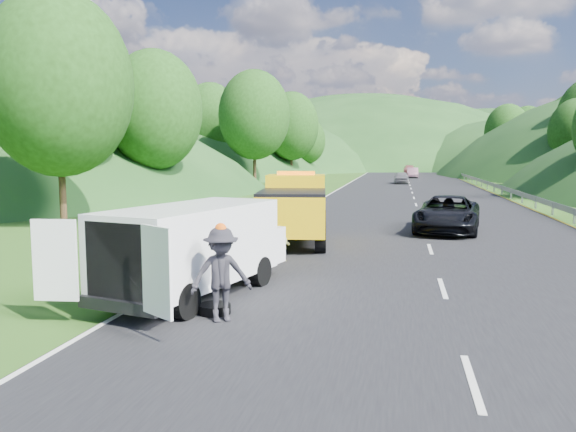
% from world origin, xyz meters
% --- Properties ---
extents(ground, '(320.00, 320.00, 0.00)m').
position_xyz_m(ground, '(0.00, 0.00, 0.00)').
color(ground, '#38661E').
rests_on(ground, ground).
extents(road_surface, '(14.00, 200.00, 0.02)m').
position_xyz_m(road_surface, '(3.00, 40.00, 0.01)').
color(road_surface, black).
rests_on(road_surface, ground).
extents(guardrail, '(0.06, 140.00, 1.52)m').
position_xyz_m(guardrail, '(10.30, 52.50, 0.00)').
color(guardrail, gray).
rests_on(guardrail, ground).
extents(tree_line_left, '(14.00, 140.00, 14.00)m').
position_xyz_m(tree_line_left, '(-19.00, 60.00, 0.00)').
color(tree_line_left, '#275E1B').
rests_on(tree_line_left, ground).
extents(tree_line_right, '(14.00, 140.00, 14.00)m').
position_xyz_m(tree_line_right, '(23.00, 60.00, 0.00)').
color(tree_line_right, '#275E1B').
rests_on(tree_line_right, ground).
extents(hills_backdrop, '(201.00, 288.60, 44.00)m').
position_xyz_m(hills_backdrop, '(6.50, 134.70, 0.00)').
color(hills_backdrop, '#2D5B23').
rests_on(hills_backdrop, ground).
extents(tow_truck, '(3.12, 6.58, 2.72)m').
position_xyz_m(tow_truck, '(-2.06, 4.61, 1.33)').
color(tow_truck, black).
rests_on(tow_truck, ground).
extents(white_van, '(4.07, 6.64, 2.20)m').
position_xyz_m(white_van, '(-2.86, -3.90, 1.24)').
color(white_van, black).
rests_on(white_van, ground).
extents(woman, '(0.45, 0.58, 1.50)m').
position_xyz_m(woman, '(-3.34, 0.39, 0.00)').
color(woman, silver).
rests_on(woman, ground).
extents(child, '(0.54, 0.44, 1.02)m').
position_xyz_m(child, '(-1.73, 0.76, 0.00)').
color(child, tan).
rests_on(child, ground).
extents(worker, '(1.43, 1.24, 1.92)m').
position_xyz_m(worker, '(-1.63, -5.77, 0.00)').
color(worker, black).
rests_on(worker, ground).
extents(suitcase, '(0.34, 0.21, 0.52)m').
position_xyz_m(suitcase, '(-3.87, 1.03, 0.26)').
color(suitcase, brown).
rests_on(suitcase, ground).
extents(spare_tire, '(0.69, 0.69, 0.20)m').
position_xyz_m(spare_tire, '(-1.95, -5.29, 0.00)').
color(spare_tire, black).
rests_on(spare_tire, ground).
extents(passing_suv, '(3.39, 5.94, 1.56)m').
position_xyz_m(passing_suv, '(3.97, 8.86, 0.00)').
color(passing_suv, black).
rests_on(passing_suv, ground).
extents(dist_car_a, '(1.62, 4.02, 1.37)m').
position_xyz_m(dist_car_a, '(2.09, 49.35, 0.00)').
color(dist_car_a, '#59575D').
rests_on(dist_car_a, ground).
extents(dist_car_b, '(1.52, 4.37, 1.44)m').
position_xyz_m(dist_car_b, '(3.70, 66.02, 0.00)').
color(dist_car_b, '#7E5464').
rests_on(dist_car_b, ground).
extents(dist_car_c, '(1.99, 4.89, 1.42)m').
position_xyz_m(dist_car_c, '(3.55, 84.98, 0.00)').
color(dist_car_c, '#964C4B').
rests_on(dist_car_c, ground).
extents(dist_car_d, '(1.62, 4.02, 1.37)m').
position_xyz_m(dist_car_d, '(3.62, 108.46, 0.00)').
color(dist_car_d, brown).
rests_on(dist_car_d, ground).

